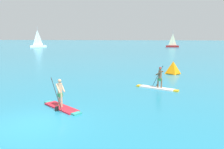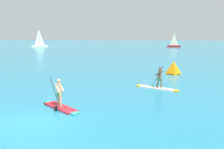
{
  "view_description": "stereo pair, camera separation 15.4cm",
  "coord_description": "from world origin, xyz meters",
  "px_view_note": "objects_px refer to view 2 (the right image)",
  "views": [
    {
      "loc": [
        4.96,
        -9.52,
        4.11
      ],
      "look_at": [
        2.45,
        9.87,
        0.76
      ],
      "focal_mm": 36.05,
      "sensor_mm": 36.0,
      "label": 1
    },
    {
      "loc": [
        5.12,
        -9.5,
        4.11
      ],
      "look_at": [
        2.45,
        9.87,
        0.76
      ],
      "focal_mm": 36.05,
      "sensor_mm": 36.0,
      "label": 2
    }
  ],
  "objects_px": {
    "paddleboarder_far_right": "(157,85)",
    "sailboat_right_horizon": "(174,45)",
    "sailboat_left_horizon": "(40,45)",
    "race_marker_buoy": "(173,68)",
    "paddleboarder_mid_center": "(60,102)"
  },
  "relations": [
    {
      "from": "paddleboarder_far_right",
      "to": "sailboat_right_horizon",
      "type": "bearing_deg",
      "value": -71.8
    },
    {
      "from": "sailboat_left_horizon",
      "to": "sailboat_right_horizon",
      "type": "height_order",
      "value": "sailboat_left_horizon"
    },
    {
      "from": "paddleboarder_far_right",
      "to": "sailboat_right_horizon",
      "type": "distance_m",
      "value": 69.33
    },
    {
      "from": "sailboat_left_horizon",
      "to": "sailboat_right_horizon",
      "type": "bearing_deg",
      "value": -28.66
    },
    {
      "from": "paddleboarder_mid_center",
      "to": "race_marker_buoy",
      "type": "bearing_deg",
      "value": 96.6
    },
    {
      "from": "race_marker_buoy",
      "to": "sailboat_left_horizon",
      "type": "xyz_separation_m",
      "value": [
        -41.81,
        55.17,
        0.3
      ]
    },
    {
      "from": "paddleboarder_far_right",
      "to": "sailboat_left_horizon",
      "type": "relative_size",
      "value": 0.42
    },
    {
      "from": "paddleboarder_far_right",
      "to": "sailboat_right_horizon",
      "type": "xyz_separation_m",
      "value": [
        10.14,
        68.59,
        0.46
      ]
    },
    {
      "from": "paddleboarder_far_right",
      "to": "sailboat_left_horizon",
      "type": "bearing_deg",
      "value": -31.09
    },
    {
      "from": "sailboat_left_horizon",
      "to": "paddleboarder_mid_center",
      "type": "bearing_deg",
      "value": -99.11
    },
    {
      "from": "paddleboarder_mid_center",
      "to": "race_marker_buoy",
      "type": "relative_size",
      "value": 1.85
    },
    {
      "from": "paddleboarder_mid_center",
      "to": "sailboat_right_horizon",
      "type": "distance_m",
      "value": 75.91
    },
    {
      "from": "paddleboarder_mid_center",
      "to": "sailboat_left_horizon",
      "type": "height_order",
      "value": "sailboat_left_horizon"
    },
    {
      "from": "paddleboarder_mid_center",
      "to": "race_marker_buoy",
      "type": "distance_m",
      "value": 15.4
    },
    {
      "from": "race_marker_buoy",
      "to": "sailboat_right_horizon",
      "type": "xyz_separation_m",
      "value": [
        7.96,
        61.07,
        0.18
      ]
    }
  ]
}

